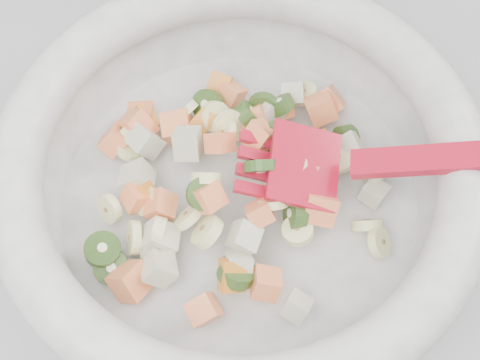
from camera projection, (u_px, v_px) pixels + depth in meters
name	position (u px, v px, depth m)	size (l,w,h in m)	color
counter	(231.00, 314.00, 0.97)	(2.00, 0.60, 0.90)	#A7A8AD
mixing_bowl	(240.00, 174.00, 0.50)	(0.43, 0.36, 0.14)	silver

